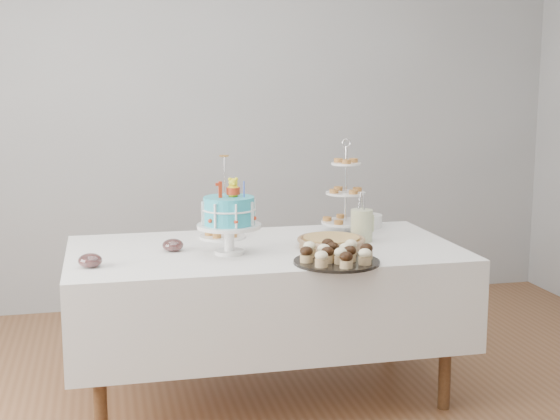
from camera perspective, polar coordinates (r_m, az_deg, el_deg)
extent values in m
plane|color=brown|center=(3.85, -0.16, -14.98)|extent=(5.00, 5.00, 0.00)
cube|color=#96989B|center=(5.47, -4.87, 6.99)|extent=(5.00, 0.04, 2.70)
cube|color=#96989B|center=(1.63, 15.69, 0.20)|extent=(5.00, 0.04, 2.70)
cube|color=white|center=(3.93, -1.14, -5.95)|extent=(1.92, 1.02, 0.45)
cylinder|color=brown|center=(3.57, -13.10, -11.42)|extent=(0.06, 0.06, 0.67)
cylinder|color=brown|center=(3.91, 12.03, -9.49)|extent=(0.06, 0.06, 0.67)
cylinder|color=brown|center=(4.27, -13.12, -7.88)|extent=(0.06, 0.06, 0.67)
cylinder|color=brown|center=(4.56, 8.09, -6.58)|extent=(0.06, 0.06, 0.67)
cylinder|color=#2FB8CE|center=(3.71, -3.76, -0.04)|extent=(0.24, 0.24, 0.13)
torus|color=white|center=(3.71, -3.76, 0.06)|extent=(0.26, 0.26, 0.01)
cube|color=red|center=(3.67, -4.39, 1.50)|extent=(0.02, 0.02, 0.08)
cylinder|color=blue|center=(3.68, -2.65, 1.54)|extent=(0.01, 0.01, 0.08)
cylinder|color=silver|center=(3.71, -4.08, 2.46)|extent=(0.00, 0.00, 0.19)
cylinder|color=#EFA942|center=(3.70, -4.10, 3.98)|extent=(0.05, 0.05, 0.01)
cylinder|color=black|center=(3.56, 4.16, -3.80)|extent=(0.39, 0.39, 0.01)
ellipsoid|color=black|center=(3.53, 2.98, -2.97)|extent=(0.06, 0.06, 0.04)
ellipsoid|color=#F2E7BB|center=(3.57, 5.35, -2.84)|extent=(0.06, 0.06, 0.04)
cylinder|color=#A37D58|center=(3.88, 3.77, -2.46)|extent=(0.32, 0.32, 0.04)
cylinder|color=#A88341|center=(3.88, 3.77, -2.11)|extent=(0.28, 0.28, 0.02)
torus|color=#A37D58|center=(3.88, 3.77, -2.18)|extent=(0.34, 0.34, 0.02)
cylinder|color=silver|center=(4.22, 4.83, 1.49)|extent=(0.01, 0.01, 0.47)
cylinder|color=white|center=(4.25, 4.80, -0.89)|extent=(0.26, 0.26, 0.01)
cylinder|color=white|center=(4.23, 4.83, 1.24)|extent=(0.22, 0.22, 0.01)
cylinder|color=white|center=(4.21, 4.86, 3.39)|extent=(0.16, 0.16, 0.01)
torus|color=silver|center=(4.20, 4.88, 4.90)|extent=(0.05, 0.01, 0.05)
cylinder|color=white|center=(4.43, 6.33, -0.78)|extent=(0.18, 0.18, 0.07)
cylinder|color=white|center=(4.12, -4.22, -1.94)|extent=(0.25, 0.25, 0.01)
ellipsoid|color=silver|center=(3.57, -13.71, -3.61)|extent=(0.11, 0.11, 0.06)
cylinder|color=#550A07|center=(3.58, -13.71, -3.69)|extent=(0.07, 0.07, 0.03)
ellipsoid|color=silver|center=(3.83, -7.84, -2.56)|extent=(0.10, 0.10, 0.06)
cylinder|color=#550A07|center=(3.83, -7.84, -2.63)|extent=(0.07, 0.07, 0.03)
cylinder|color=white|center=(4.03, 5.99, -1.14)|extent=(0.11, 0.11, 0.17)
cylinder|color=white|center=(4.02, 6.83, -0.96)|extent=(0.01, 0.01, 0.09)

